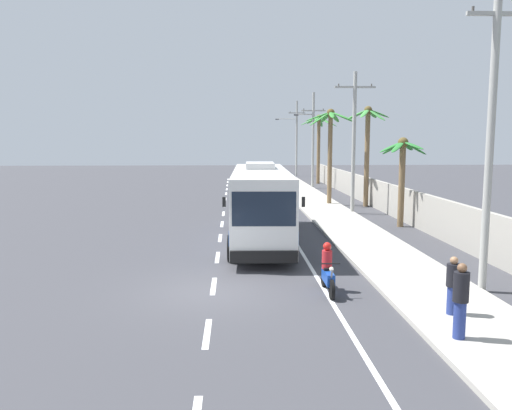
{
  "coord_description": "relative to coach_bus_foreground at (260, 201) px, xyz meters",
  "views": [
    {
      "loc": [
        0.67,
        -15.7,
        4.75
      ],
      "look_at": [
        1.71,
        8.17,
        1.7
      ],
      "focal_mm": 36.09,
      "sensor_mm": 36.0,
      "label": 1
    }
  ],
  "objects": [
    {
      "name": "ground_plane",
      "position": [
        -1.92,
        -8.19,
        -1.89
      ],
      "size": [
        160.0,
        160.0,
        0.0
      ],
      "primitive_type": "plane",
      "color": "#3A3A3F"
    },
    {
      "name": "palm_fourth",
      "position": [
        8.17,
        12.2,
        2.92
      ],
      "size": [
        3.24,
        2.94,
        7.08
      ],
      "color": "brown",
      "rests_on": "ground"
    },
    {
      "name": "pedestrian_midwalk",
      "position": [
        4.52,
        -10.95,
        -0.94
      ],
      "size": [
        0.36,
        0.36,
        1.56
      ],
      "rotation": [
        0.0,
        0.0,
        5.7
      ],
      "color": "navy",
      "rests_on": "sidewalk_kerb"
    },
    {
      "name": "utility_pole_mid",
      "position": [
        6.39,
        8.68,
        2.85
      ],
      "size": [
        2.6,
        0.24,
        8.97
      ],
      "color": "#9E9E99",
      "rests_on": "ground"
    },
    {
      "name": "utility_pole_distant",
      "position": [
        6.85,
        43.12,
        3.28
      ],
      "size": [
        3.88,
        0.24,
        9.69
      ],
      "color": "#9E9E99",
      "rests_on": "ground"
    },
    {
      "name": "palm_second",
      "position": [
        5.7,
        13.04,
        3.05
      ],
      "size": [
        3.58,
        3.64,
        6.93
      ],
      "color": "brown",
      "rests_on": "ground"
    },
    {
      "name": "boundary_wall",
      "position": [
        8.68,
        5.81,
        -0.91
      ],
      "size": [
        0.24,
        60.0,
        1.95
      ],
      "primitive_type": "cube",
      "color": "#9E998E",
      "rests_on": "ground"
    },
    {
      "name": "utility_pole_far",
      "position": [
        6.38,
        25.9,
        3.02
      ],
      "size": [
        3.07,
        0.24,
        9.23
      ],
      "color": "#9E9E99",
      "rests_on": "ground"
    },
    {
      "name": "palm_farthest",
      "position": [
        7.86,
        31.28,
        3.13
      ],
      "size": [
        3.91,
        3.81,
        7.39
      ],
      "color": "brown",
      "rests_on": "ground"
    },
    {
      "name": "sidewalk_kerb",
      "position": [
        4.88,
        1.81,
        -1.82
      ],
      "size": [
        3.2,
        90.0,
        0.14
      ],
      "primitive_type": "cube",
      "color": "#A8A399",
      "rests_on": "ground"
    },
    {
      "name": "utility_pole_nearest",
      "position": [
        6.52,
        -8.55,
        3.14
      ],
      "size": [
        1.85,
        0.24,
        9.69
      ],
      "color": "#9E9E99",
      "rests_on": "ground"
    },
    {
      "name": "coach_bus_foreground",
      "position": [
        0.0,
        0.0,
        0.0
      ],
      "size": [
        3.16,
        12.0,
        3.62
      ],
      "color": "silver",
      "rests_on": "ground"
    },
    {
      "name": "motorcycle_beside_bus",
      "position": [
        1.66,
        -8.38,
        -1.25
      ],
      "size": [
        0.56,
        1.96,
        1.56
      ],
      "color": "black",
      "rests_on": "ground"
    },
    {
      "name": "pedestrian_near_kerb",
      "position": [
        3.98,
        -12.6,
        -0.8
      ],
      "size": [
        0.36,
        0.36,
        1.79
      ],
      "rotation": [
        0.0,
        0.0,
        4.65
      ],
      "color": "navy",
      "rests_on": "sidewalk_kerb"
    },
    {
      "name": "lane_markings",
      "position": [
        0.35,
        6.1,
        -1.88
      ],
      "size": [
        3.69,
        71.0,
        0.01
      ],
      "color": "white",
      "rests_on": "ground"
    },
    {
      "name": "palm_nearest",
      "position": [
        7.87,
        3.56,
        1.51
      ],
      "size": [
        2.7,
        2.55,
        4.87
      ],
      "color": "brown",
      "rests_on": "ground"
    }
  ]
}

